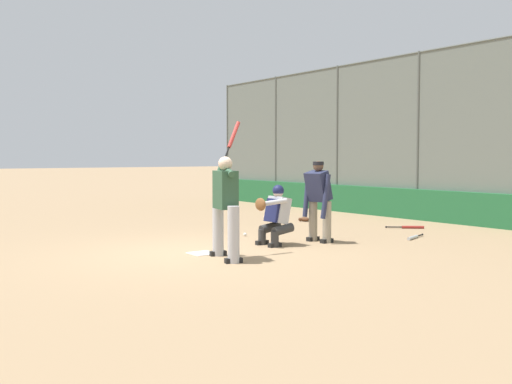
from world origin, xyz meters
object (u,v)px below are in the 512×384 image
baseball_loose (245,234)px  catcher_behind_plate (275,214)px  spare_bat_near_backstop (414,237)px  batter_at_plate (226,203)px  fielding_glove_on_dirt (304,219)px  umpire_home (319,199)px  spare_bat_by_padding (410,227)px

baseball_loose → catcher_behind_plate: bearing=169.1°
spare_bat_near_backstop → batter_at_plate: bearing=-22.5°
spare_bat_near_backstop → fielding_glove_on_dirt: fielding_glove_on_dirt is taller
umpire_home → fielding_glove_on_dirt: umpire_home is taller
umpire_home → spare_bat_near_backstop: size_ratio=1.99×
umpire_home → spare_bat_near_backstop: bearing=-117.9°
catcher_behind_plate → umpire_home: bearing=-100.5°
umpire_home → batter_at_plate: bearing=98.0°
batter_at_plate → baseball_loose: batter_at_plate is taller
umpire_home → spare_bat_by_padding: size_ratio=2.25×
batter_at_plate → spare_bat_near_backstop: batter_at_plate is taller
batter_at_plate → spare_bat_near_backstop: (-0.22, -4.46, -0.89)m
spare_bat_by_padding → baseball_loose: 4.07m
spare_bat_near_backstop → fielding_glove_on_dirt: bearing=-114.8°
spare_bat_by_padding → spare_bat_near_backstop: bearing=-97.5°
umpire_home → baseball_loose: bearing=18.8°
batter_at_plate → baseball_loose: 2.98m
baseball_loose → spare_bat_by_padding: bearing=-106.5°
catcher_behind_plate → baseball_loose: catcher_behind_plate is taller
umpire_home → fielding_glove_on_dirt: size_ratio=5.22×
umpire_home → catcher_behind_plate: bearing=75.1°
batter_at_plate → baseball_loose: bearing=-27.9°
catcher_behind_plate → baseball_loose: size_ratio=15.55×
batter_at_plate → spare_bat_near_backstop: bearing=-79.5°
batter_at_plate → spare_bat_by_padding: bearing=-67.0°
catcher_behind_plate → spare_bat_near_backstop: catcher_behind_plate is taller
baseball_loose → spare_bat_near_backstop: bearing=-132.4°
spare_bat_near_backstop → spare_bat_by_padding: (1.21, -1.32, 0.00)m
batter_at_plate → spare_bat_by_padding: (0.99, -5.78, -0.89)m
batter_at_plate → fielding_glove_on_dirt: (3.65, -4.80, -0.87)m
batter_at_plate → catcher_behind_plate: 1.80m
spare_bat_by_padding → baseball_loose: size_ratio=9.62×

